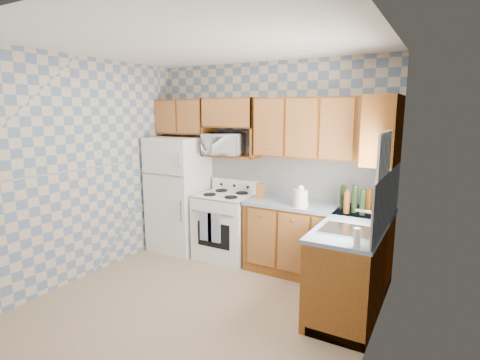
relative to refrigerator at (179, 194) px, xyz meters
name	(u,v)px	position (x,y,z in m)	size (l,w,h in m)	color
floor	(202,304)	(1.27, -1.25, -0.84)	(3.40, 3.40, 0.00)	#8A7156
back_wall	(267,163)	(1.27, 0.35, 0.51)	(3.40, 0.02, 2.70)	slate
right_wall	(375,201)	(2.97, -1.25, 0.51)	(0.02, 3.20, 2.70)	slate
backsplash_back	(294,176)	(1.68, 0.34, 0.36)	(2.60, 0.01, 0.56)	white
backsplash_right	(387,199)	(2.96, -0.45, 0.36)	(0.01, 1.60, 0.56)	white
refrigerator	(179,194)	(0.00, 0.00, 0.00)	(0.75, 0.70, 1.68)	white
stove_body	(226,227)	(0.80, 0.03, -0.39)	(0.76, 0.65, 0.90)	white
cooktop	(226,195)	(0.80, 0.03, 0.07)	(0.76, 0.65, 0.03)	silver
backguard	(236,185)	(0.80, 0.30, 0.16)	(0.76, 0.08, 0.17)	white
dish_towel_left	(206,226)	(0.70, -0.32, -0.31)	(0.19, 0.03, 0.40)	navy
dish_towel_right	(214,228)	(0.83, -0.32, -0.31)	(0.19, 0.03, 0.40)	navy
base_cabinets_back	(316,242)	(2.10, 0.05, -0.40)	(1.75, 0.60, 0.88)	#662E0C
base_cabinets_right	(353,266)	(2.67, -0.45, -0.40)	(0.60, 1.60, 0.88)	#662E0C
countertop_back	(317,207)	(2.10, 0.05, 0.06)	(1.77, 0.63, 0.04)	gray
countertop_right	(355,224)	(2.67, -0.45, 0.06)	(0.63, 1.60, 0.04)	gray
upper_cabinets_back	(323,128)	(2.10, 0.19, 1.01)	(1.75, 0.33, 0.74)	#662E0C
upper_cabinets_fridge	(184,117)	(-0.02, 0.19, 1.13)	(0.82, 0.33, 0.50)	#662E0C
upper_cabinets_right	(383,130)	(2.81, 0.00, 1.01)	(0.33, 0.70, 0.74)	#662E0C
microwave_shelf	(232,156)	(0.80, 0.19, 0.60)	(0.80, 0.33, 0.03)	#662E0C
microwave	(224,144)	(0.71, 0.13, 0.76)	(0.55, 0.37, 0.30)	white
sink	(348,231)	(2.67, -0.80, 0.09)	(0.48, 0.40, 0.03)	#B7B7BC
window	(383,180)	(2.96, -0.80, 0.61)	(0.02, 0.66, 0.86)	white
bottle_0	(355,199)	(2.57, -0.07, 0.23)	(0.07, 0.07, 0.31)	black
bottle_1	(363,202)	(2.67, -0.13, 0.22)	(0.07, 0.07, 0.29)	black
bottle_2	(369,202)	(2.72, -0.03, 0.21)	(0.07, 0.07, 0.27)	#612F0C
bottle_3	(347,202)	(2.50, -0.15, 0.20)	(0.07, 0.07, 0.25)	#612F0C
bottle_4	(343,198)	(2.42, -0.01, 0.22)	(0.07, 0.07, 0.28)	black
knife_block	(260,191)	(1.34, 0.02, 0.18)	(0.09, 0.09, 0.21)	brown
electric_kettle	(301,198)	(1.96, -0.15, 0.19)	(0.17, 0.17, 0.21)	white
food_containers	(302,202)	(1.97, -0.12, 0.13)	(0.16, 0.16, 0.11)	silver
soap_bottle	(357,238)	(2.85, -1.20, 0.17)	(0.06, 0.06, 0.17)	silver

